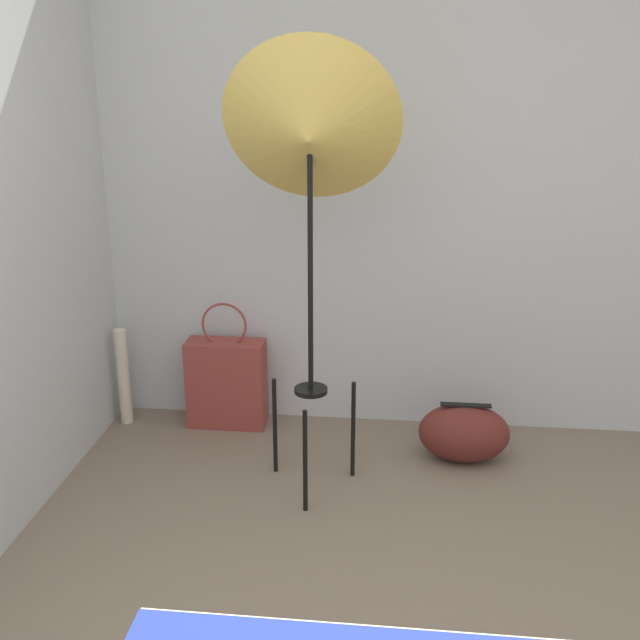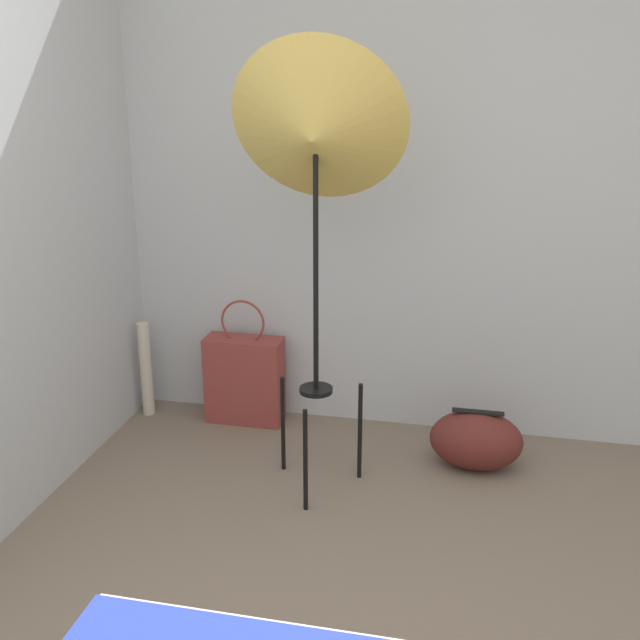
% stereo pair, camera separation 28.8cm
% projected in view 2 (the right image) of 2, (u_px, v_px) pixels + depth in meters
% --- Properties ---
extents(wall_back, '(8.00, 0.05, 2.60)m').
position_uv_depth(wall_back, '(402.00, 173.00, 3.56)').
color(wall_back, '#B7BCC1').
rests_on(wall_back, ground_plane).
extents(photo_umbrella, '(0.71, 0.45, 1.89)m').
position_uv_depth(photo_umbrella, '(316.00, 136.00, 2.87)').
color(photo_umbrella, black).
rests_on(photo_umbrella, ground_plane).
extents(tote_bag, '(0.40, 0.16, 0.66)m').
position_uv_depth(tote_bag, '(245.00, 379.00, 3.89)').
color(tote_bag, brown).
rests_on(tote_bag, ground_plane).
extents(duffel_bag, '(0.43, 0.28, 0.29)m').
position_uv_depth(duffel_bag, '(476.00, 440.00, 3.45)').
color(duffel_bag, '#5B231E').
rests_on(duffel_bag, ground_plane).
extents(paper_roll, '(0.06, 0.06, 0.51)m').
position_uv_depth(paper_roll, '(146.00, 369.00, 3.96)').
color(paper_roll, beige).
rests_on(paper_roll, ground_plane).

